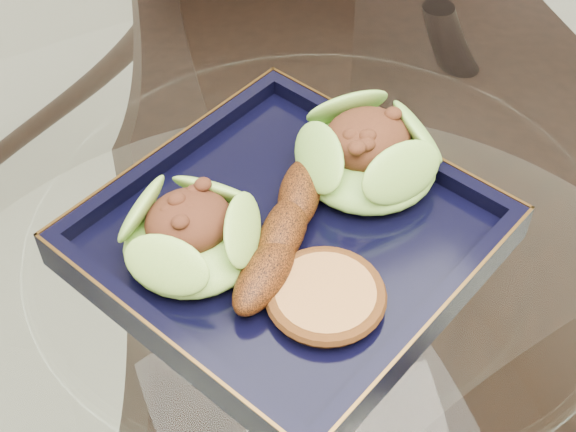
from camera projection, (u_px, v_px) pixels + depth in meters
name	position (u px, v px, depth m)	size (l,w,h in m)	color
dining_table	(315.00, 383.00, 0.74)	(1.13, 1.13, 0.77)	white
dining_chair	(347.00, 124.00, 1.08)	(0.48, 0.48, 0.96)	black
navy_plate	(288.00, 242.00, 0.63)	(0.27, 0.27, 0.02)	black
lettuce_wrap_left	(192.00, 237.00, 0.59)	(0.10, 0.10, 0.04)	#518B28
lettuce_wrap_right	(368.00, 157.00, 0.65)	(0.11, 0.11, 0.04)	#64992C
roasted_plantain	(283.00, 232.00, 0.60)	(0.15, 0.03, 0.03)	#562509
crumb_patty	(325.00, 297.00, 0.57)	(0.08, 0.08, 0.01)	#BA743E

